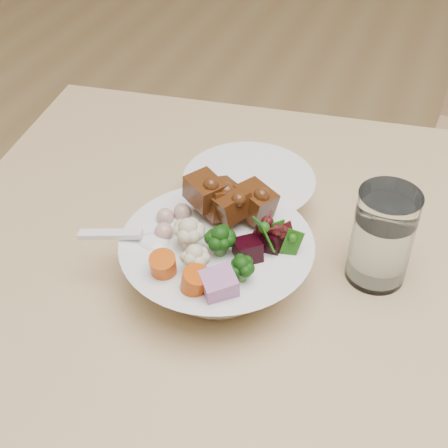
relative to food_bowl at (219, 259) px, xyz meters
The scene contains 4 objects.
food_bowl is the anchor object (origin of this frame).
soup_spoon 0.08m from the food_bowl, 160.89° to the right, with size 0.10×0.04×0.02m.
water_glass 0.17m from the food_bowl, 24.57° to the left, with size 0.07×0.07×0.11m.
side_bowl 0.13m from the food_bowl, 94.42° to the left, with size 0.16×0.16×0.05m, color white, non-canonical shape.
Camera 1 is at (-0.30, -0.35, 1.17)m, focal length 50.00 mm.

